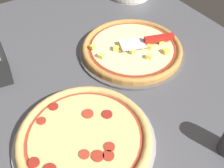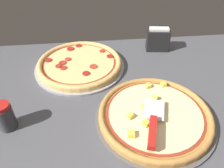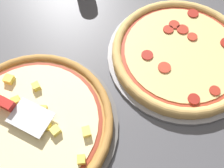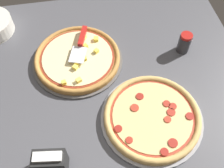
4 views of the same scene
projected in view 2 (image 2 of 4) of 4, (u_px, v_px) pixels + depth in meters
The scene contains 8 objects.
ground_plane at pixel (137, 109), 83.40cm from camera, with size 143.26×105.13×3.60cm, color #4C4C51.
pizza_pan_front at pixel (154, 118), 76.68cm from camera, with size 41.71×41.71×1.00cm, color #565451.
pizza_front at pixel (155, 114), 75.50cm from camera, with size 39.21×39.21×3.68cm.
pizza_pan_back at pixel (80, 67), 101.40cm from camera, with size 41.03×41.03×1.00cm, color #939399.
pizza_back at pixel (80, 63), 100.27cm from camera, with size 38.57×38.57×2.83cm.
serving_spatula at pixel (153, 126), 67.47cm from camera, with size 10.94×21.74×2.00cm.
parmesan_shaker at pixel (5, 116), 71.21cm from camera, with size 5.90×5.90×10.23cm.
napkin_holder at pixel (158, 40), 111.08cm from camera, with size 11.88×7.46×12.01cm.
Camera 2 is at (-16.03, -57.31, 58.17)cm, focal length 35.00 mm.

